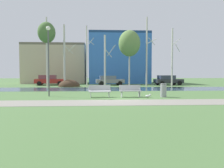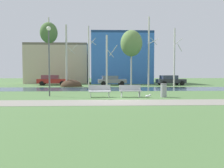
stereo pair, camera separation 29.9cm
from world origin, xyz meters
TOP-DOWN VIEW (x-y plane):
  - ground_plane at (0.00, 10.00)m, footprint 120.00×120.00m
  - paved_path_strip at (0.00, -1.97)m, footprint 60.00×2.57m
  - river_band at (0.00, 9.40)m, footprint 80.00×6.07m
  - soil_mound at (-5.20, 14.29)m, footprint 2.86×2.63m
  - bench_left at (-1.12, 0.97)m, footprint 1.64×0.69m
  - bench_right at (1.11, 0.97)m, footprint 1.64×0.69m
  - trash_bin at (3.51, 0.84)m, footprint 0.47×0.47m
  - seagull at (2.30, 0.44)m, footprint 0.44×0.16m
  - streetlamp at (-4.94, 1.85)m, footprint 0.32×0.32m
  - birch_far_left at (-8.05, 14.16)m, footprint 2.27×2.27m
  - birch_left at (-5.72, 14.03)m, footprint 1.64×2.68m
  - birch_center_left at (-2.85, 14.47)m, footprint 1.12×1.98m
  - birch_center at (-0.38, 14.37)m, footprint 1.56×2.34m
  - birch_center_right at (2.88, 14.34)m, footprint 2.92×2.92m
  - birch_right at (5.20, 14.00)m, footprint 1.43×2.39m
  - birch_far_right at (8.58, 13.70)m, footprint 1.15×1.99m
  - parked_van_nearest_red at (-8.60, 17.80)m, footprint 4.53×2.39m
  - parked_sedan_second_grey at (0.29, 17.33)m, footprint 4.30×2.33m
  - parked_hatch_third_dark at (9.11, 17.14)m, footprint 4.29×2.39m
  - building_beige_block at (-9.11, 25.25)m, footprint 10.84×6.27m
  - building_blue_store at (2.30, 25.50)m, footprint 10.42×9.52m

SIDE VIEW (x-z plane):
  - ground_plane at x=0.00m, z-range 0.00..0.00m
  - soil_mound at x=-5.20m, z-range -0.93..0.93m
  - river_band at x=0.00m, z-range 0.00..0.01m
  - paved_path_strip at x=0.00m, z-range 0.00..0.01m
  - seagull at x=2.30m, z-range 0.00..0.26m
  - bench_left at x=-1.12m, z-range 0.04..0.91m
  - bench_right at x=1.11m, z-range 0.04..0.91m
  - trash_bin at x=3.51m, z-range 0.02..1.00m
  - parked_sedan_second_grey at x=0.29m, z-range 0.04..1.46m
  - parked_hatch_third_dark at x=9.11m, z-range 0.04..1.51m
  - parked_van_nearest_red at x=-8.60m, z-range 0.04..1.55m
  - building_beige_block at x=-9.11m, z-range 0.00..7.00m
  - streetlamp at x=-4.94m, z-range 0.89..6.12m
  - birch_center at x=-0.38m, z-range 0.08..6.97m
  - birch_far_right at x=8.58m, z-range 0.08..7.81m
  - birch_left at x=-5.72m, z-range 0.05..8.19m
  - birch_center_left at x=-2.85m, z-range 0.08..8.21m
  - building_blue_store at x=2.30m, z-range 0.00..8.86m
  - birch_right at x=5.20m, z-range 0.06..9.32m
  - birch_center_right at x=2.88m, z-range 2.01..9.56m
  - birch_far_left at x=-8.05m, z-range 2.47..11.57m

